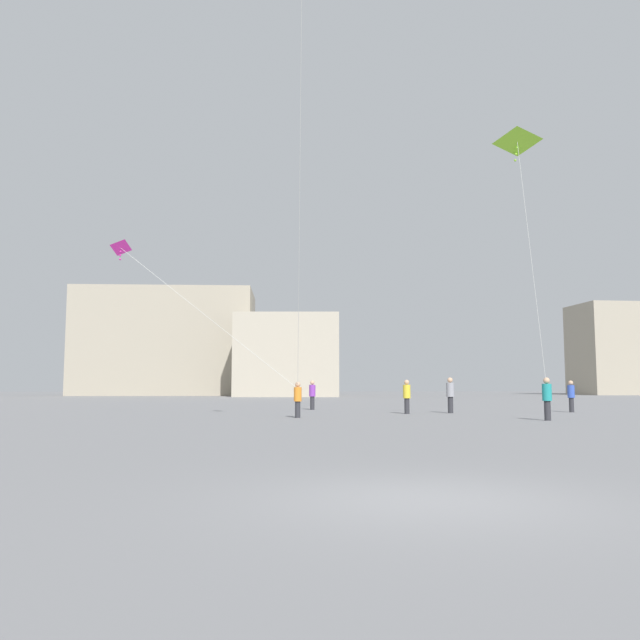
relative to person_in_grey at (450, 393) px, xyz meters
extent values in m
plane|color=slate|center=(-6.97, -25.54, -1.02)|extent=(300.00, 300.00, 0.00)
cylinder|color=#2D2D33|center=(0.00, 0.00, -0.60)|extent=(0.28, 0.28, 0.85)
cylinder|color=gray|center=(0.00, 0.00, 0.20)|extent=(0.40, 0.40, 0.74)
sphere|color=tan|center=(0.00, 0.00, 0.70)|extent=(0.28, 0.28, 0.28)
cylinder|color=#2D2D33|center=(6.81, 0.71, -0.63)|extent=(0.25, 0.25, 0.78)
cylinder|color=#3351B7|center=(6.81, 0.71, 0.10)|extent=(0.37, 0.37, 0.68)
sphere|color=tan|center=(6.81, 0.71, 0.56)|extent=(0.25, 0.25, 0.25)
cylinder|color=#2D2D33|center=(2.13, -7.38, -0.62)|extent=(0.26, 0.26, 0.81)
cylinder|color=teal|center=(2.13, -7.38, 0.14)|extent=(0.39, 0.39, 0.70)
sphere|color=tan|center=(2.13, -7.38, 0.62)|extent=(0.26, 0.26, 0.26)
cylinder|color=#2D2D33|center=(-8.11, -4.50, -0.65)|extent=(0.24, 0.24, 0.73)
cylinder|color=orange|center=(-8.11, -4.50, 0.03)|extent=(0.35, 0.35, 0.63)
sphere|color=tan|center=(-8.11, -4.50, 0.46)|extent=(0.24, 0.24, 0.24)
cylinder|color=#2D2D33|center=(-7.00, 5.07, -0.62)|extent=(0.26, 0.26, 0.79)
cylinder|color=purple|center=(-7.00, 5.07, 0.11)|extent=(0.38, 0.38, 0.69)
sphere|color=tan|center=(-7.00, 5.07, 0.58)|extent=(0.26, 0.26, 0.26)
cylinder|color=#2D2D33|center=(-2.44, -0.74, -0.62)|extent=(0.26, 0.26, 0.79)
cylinder|color=yellow|center=(-2.44, -0.74, 0.11)|extent=(0.38, 0.38, 0.69)
sphere|color=tan|center=(-2.44, -0.74, 0.58)|extent=(0.26, 0.26, 0.26)
pyramid|color=#8CD12D|center=(0.67, -8.81, 10.28)|extent=(1.57, 1.12, 0.71)
sphere|color=#8CD12D|center=(0.68, -8.69, 10.05)|extent=(0.10, 0.10, 0.10)
sphere|color=#8CD12D|center=(0.69, -8.55, 9.84)|extent=(0.10, 0.10, 0.10)
sphere|color=#8CD12D|center=(0.71, -8.41, 9.63)|extent=(0.10, 0.10, 0.10)
cylinder|color=silver|center=(1.39, -8.10, 5.27)|extent=(1.49, 1.47, 9.98)
cylinder|color=silver|center=(-8.18, -9.20, 7.32)|extent=(0.16, 9.40, 14.09)
pyramid|color=#D12899|center=(-16.59, -2.66, 7.00)|extent=(0.88, 1.02, 0.57)
sphere|color=#D12899|center=(-16.54, -2.81, 6.77)|extent=(0.10, 0.10, 0.10)
sphere|color=#D12899|center=(-16.51, -2.95, 6.56)|extent=(0.10, 0.10, 0.10)
sphere|color=#D12899|center=(-16.48, -3.09, 6.35)|extent=(0.10, 0.10, 0.10)
cylinder|color=silver|center=(-12.34, -3.59, 3.63)|extent=(8.48, 1.84, 6.71)
cube|color=#A39984|center=(-25.97, 64.82, 6.73)|extent=(25.46, 14.95, 15.51)
cube|color=#B2A893|center=(-7.97, 54.72, 4.33)|extent=(14.22, 14.93, 10.71)
cube|color=#A39984|center=(46.03, 65.18, 6.04)|extent=(17.82, 10.52, 14.11)
camera|label=1|loc=(-8.83, -33.83, 0.42)|focal=36.55mm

